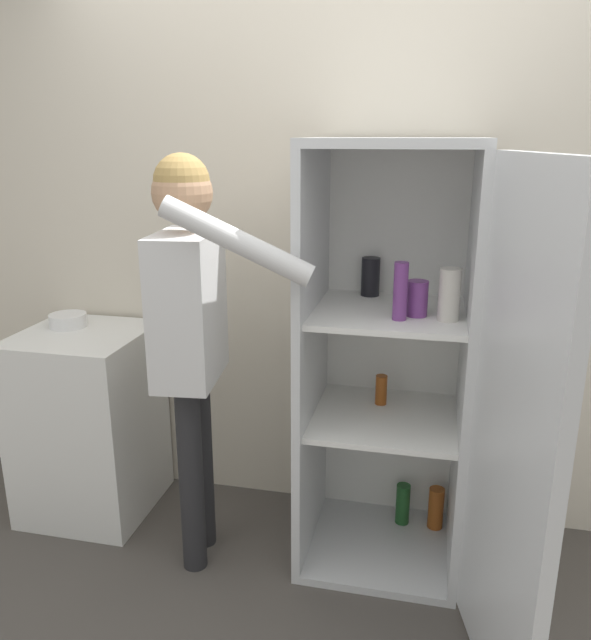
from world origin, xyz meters
name	(u,v)px	position (x,y,z in m)	size (l,w,h in m)	color
ground_plane	(282,639)	(0.00, 0.00, 0.00)	(12.00, 12.00, 0.00)	#4C4742
wall_back	(332,250)	(0.00, 0.98, 1.27)	(7.00, 0.06, 2.55)	beige
refrigerator	(411,373)	(0.40, 0.52, 0.88)	(0.85, 1.28, 1.77)	silver
person	(190,311)	(-0.46, 0.40, 1.11)	(0.68, 0.52, 1.72)	#262628
counter	(90,422)	(-1.11, 0.64, 0.45)	(0.57, 0.57, 0.90)	white
bowl	(68,320)	(-1.22, 0.72, 0.93)	(0.17, 0.17, 0.06)	white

